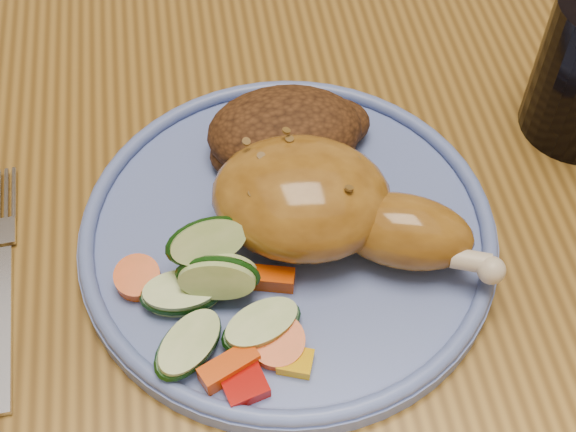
# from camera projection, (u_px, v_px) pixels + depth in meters

# --- Properties ---
(dining_table) EXTENTS (0.90, 1.40, 0.75)m
(dining_table) POSITION_uv_depth(u_px,v_px,m) (329.00, 152.00, 0.68)
(dining_table) COLOR brown
(dining_table) RESTS_ON ground
(plate) EXTENTS (0.27, 0.27, 0.01)m
(plate) POSITION_uv_depth(u_px,v_px,m) (288.00, 236.00, 0.51)
(plate) COLOR #576CB3
(plate) RESTS_ON dining_table
(plate_rim) EXTENTS (0.26, 0.26, 0.01)m
(plate_rim) POSITION_uv_depth(u_px,v_px,m) (288.00, 225.00, 0.51)
(plate_rim) COLOR #576CB3
(plate_rim) RESTS_ON plate
(chicken_leg) EXTENTS (0.18, 0.13, 0.06)m
(chicken_leg) POSITION_uv_depth(u_px,v_px,m) (326.00, 206.00, 0.49)
(chicken_leg) COLOR #9B6720
(chicken_leg) RESTS_ON plate
(rice_pilaf) EXTENTS (0.11, 0.08, 0.05)m
(rice_pilaf) POSITION_uv_depth(u_px,v_px,m) (288.00, 132.00, 0.54)
(rice_pilaf) COLOR #472711
(rice_pilaf) RESTS_ON plate
(vegetable_pile) EXTENTS (0.11, 0.12, 0.06)m
(vegetable_pile) POSITION_uv_depth(u_px,v_px,m) (215.00, 302.00, 0.46)
(vegetable_pile) COLOR #A50A05
(vegetable_pile) RESTS_ON plate
(fork) EXTENTS (0.02, 0.16, 0.00)m
(fork) POSITION_uv_depth(u_px,v_px,m) (1.00, 290.00, 0.49)
(fork) COLOR silver
(fork) RESTS_ON dining_table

